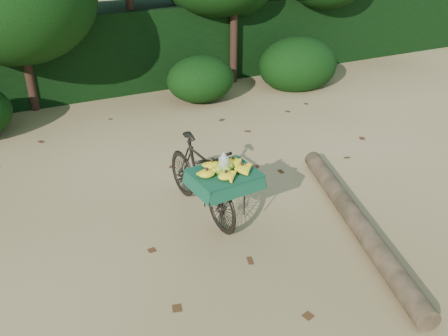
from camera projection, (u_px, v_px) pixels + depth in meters
name	position (u px, v px, depth m)	size (l,w,h in m)	color
ground	(230.00, 216.00, 6.36)	(80.00, 80.00, 0.00)	tan
vendor_bicycle	(201.00, 177.00, 6.19)	(0.81, 1.84, 1.07)	black
fallen_log	(356.00, 220.00, 6.06)	(0.25, 0.25, 3.53)	brown
hedge_backdrop	(106.00, 48.00, 10.92)	(26.00, 1.80, 1.80)	black
tree_row	(77.00, 5.00, 9.52)	(14.50, 2.00, 4.00)	black
bush_clumps	(156.00, 88.00, 9.75)	(8.80, 1.70, 0.90)	black
leaf_litter	(210.00, 194.00, 6.87)	(7.00, 7.30, 0.01)	#462712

